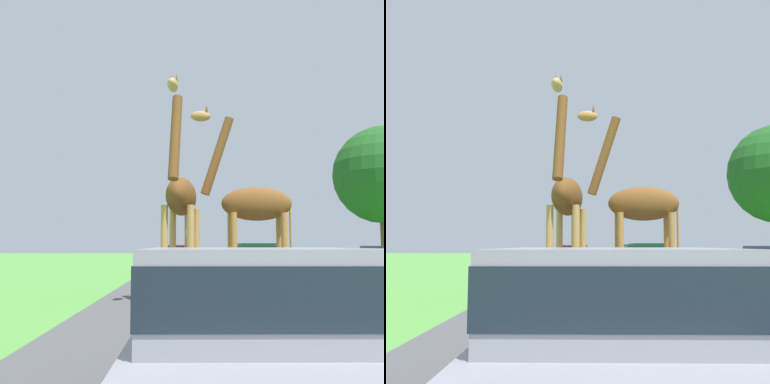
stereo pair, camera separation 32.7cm
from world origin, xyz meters
TOP-DOWN VIEW (x-y plane):
  - road at (0.00, 30.00)m, footprint 7.41×120.00m
  - giraffe_near_road at (-1.61, 12.94)m, footprint 1.03×2.82m
  - giraffe_companion at (0.36, 13.92)m, footprint 2.84×0.88m
  - car_lead_maroon at (-0.88, 4.31)m, footprint 1.83×4.62m
  - car_queue_right at (-1.85, 29.30)m, footprint 1.70×4.52m
  - car_queue_left at (1.08, 18.05)m, footprint 1.75×4.15m
  - car_verge_right at (1.84, 23.44)m, footprint 1.93×4.25m
  - tree_left_edge at (10.14, 28.85)m, footprint 5.79×5.79m

SIDE VIEW (x-z plane):
  - road at x=0.00m, z-range 0.00..0.00m
  - car_lead_maroon at x=-0.88m, z-range 0.04..1.42m
  - car_queue_left at x=1.08m, z-range 0.04..1.46m
  - car_queue_right at x=-1.85m, z-range 0.06..1.44m
  - car_verge_right at x=1.84m, z-range 0.04..1.50m
  - giraffe_companion at x=0.36m, z-range -0.21..5.08m
  - giraffe_near_road at x=-1.61m, z-range -0.17..5.23m
  - tree_left_edge at x=10.14m, z-range 1.30..9.74m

